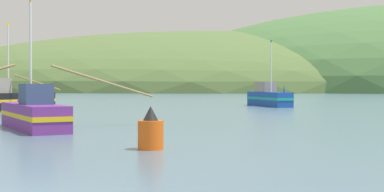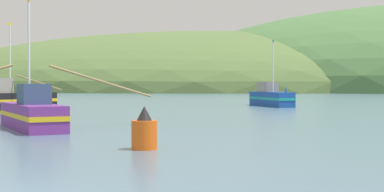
{
  "view_description": "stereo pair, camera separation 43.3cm",
  "coord_description": "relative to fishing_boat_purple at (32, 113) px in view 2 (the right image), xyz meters",
  "views": [
    {
      "loc": [
        5.27,
        -9.71,
        2.26
      ],
      "look_at": [
        0.28,
        28.24,
        1.4
      ],
      "focal_mm": 51.94,
      "sensor_mm": 36.0,
      "label": 1
    },
    {
      "loc": [
        5.7,
        -9.65,
        2.26
      ],
      "look_at": [
        0.28,
        28.24,
        1.4
      ],
      "focal_mm": 51.94,
      "sensor_mm": 36.0,
      "label": 2
    }
  ],
  "objects": [
    {
      "name": "fishing_boat_purple",
      "position": [
        0.0,
        0.0,
        0.0
      ],
      "size": [
        10.53,
        7.7,
        6.58
      ],
      "rotation": [
        0.0,
        0.0,
        2.2
      ],
      "color": "#6B2D84",
      "rests_on": "ground"
    },
    {
      "name": "fishing_boat_blue",
      "position": [
        11.73,
        29.67,
        0.11
      ],
      "size": [
        4.58,
        7.59,
        6.53
      ],
      "rotation": [
        0.0,
        0.0,
        5.13
      ],
      "color": "#19479E",
      "rests_on": "ground"
    },
    {
      "name": "fishing_boat_black",
      "position": [
        -10.29,
        17.78,
        0.17
      ],
      "size": [
        11.8,
        8.97,
        7.4
      ],
      "rotation": [
        0.0,
        0.0,
        1.1
      ],
      "color": "black",
      "rests_on": "ground"
    },
    {
      "name": "channel_buoy",
      "position": [
        7.48,
        -7.56,
        -0.16
      ],
      "size": [
        0.88,
        0.88,
        1.49
      ],
      "color": "#E55914",
      "rests_on": "ground"
    },
    {
      "name": "hill_mid_right",
      "position": [
        -13.76,
        180.44,
        -0.77
      ],
      "size": [
        209.73,
        167.78,
        41.14
      ],
      "primitive_type": "ellipsoid",
      "color": "#516B38",
      "rests_on": "ground"
    }
  ]
}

